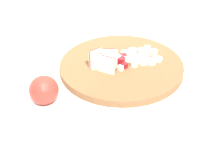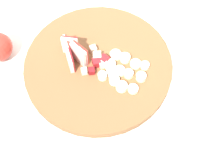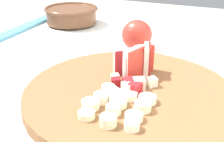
# 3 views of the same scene
# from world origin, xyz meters

# --- Properties ---
(tile_backsplash) EXTENTS (2.40, 0.04, 1.47)m
(tile_backsplash) POSITION_xyz_m (0.00, 0.45, 0.73)
(tile_backsplash) COLOR silver
(tile_backsplash) RESTS_ON ground
(cutting_board) EXTENTS (0.38, 0.38, 0.02)m
(cutting_board) POSITION_xyz_m (-0.02, 0.04, 0.93)
(cutting_board) COLOR brown
(cutting_board) RESTS_ON tiled_countertop
(apple_wedge_fan) EXTENTS (0.08, 0.07, 0.06)m
(apple_wedge_fan) POSITION_xyz_m (-0.08, 0.03, 0.97)
(apple_wedge_fan) COLOR maroon
(apple_wedge_fan) RESTS_ON cutting_board
(apple_dice_pile) EXTENTS (0.10, 0.09, 0.02)m
(apple_dice_pile) POSITION_xyz_m (-0.02, 0.04, 0.95)
(apple_dice_pile) COLOR beige
(apple_dice_pile) RESTS_ON cutting_board
(banana_slice_rows) EXTENTS (0.11, 0.11, 0.02)m
(banana_slice_rows) POSITION_xyz_m (0.05, 0.04, 0.95)
(banana_slice_rows) COLOR white
(banana_slice_rows) RESTS_ON cutting_board
(whole_apple) EXTENTS (0.08, 0.08, 0.08)m
(whole_apple) POSITION_xyz_m (-0.28, -0.04, 0.96)
(whole_apple) COLOR #B22D23
(whole_apple) RESTS_ON tiled_countertop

